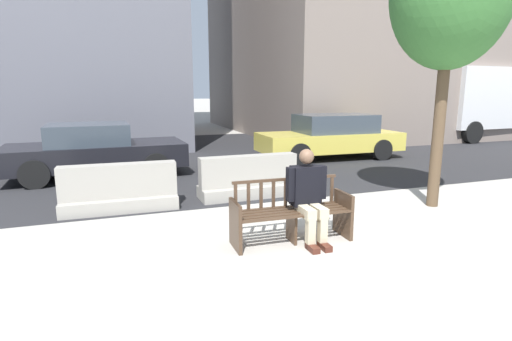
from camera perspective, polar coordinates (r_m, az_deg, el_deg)
ground_plane at (r=5.61m, az=15.70°, el=-11.23°), size 200.00×200.00×0.00m
street_asphalt at (r=13.42m, az=-6.11°, el=2.26°), size 120.00×12.00×0.01m
street_bench at (r=5.68m, az=5.02°, el=-6.27°), size 1.70×0.57×0.88m
seated_person at (r=5.64m, az=7.45°, el=-3.35°), size 0.58×0.73×1.31m
jersey_barrier_centre at (r=8.06m, az=-1.06°, el=-1.35°), size 2.02×0.73×0.84m
jersey_barrier_left at (r=7.55m, az=-18.89°, el=-2.85°), size 2.01×0.72×0.84m
car_taxi_near at (r=12.80m, az=10.67°, el=4.81°), size 4.49×1.89×1.38m
car_sedan_mid at (r=10.66m, az=-22.01°, el=2.68°), size 4.28×2.08×1.32m
delivery_truck at (r=20.88m, az=31.17°, el=8.59°), size 6.85×2.47×3.05m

